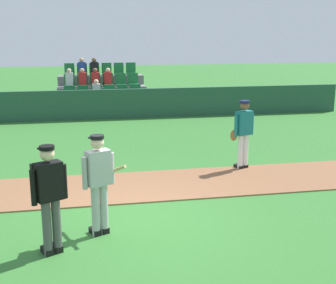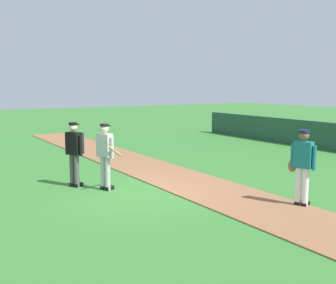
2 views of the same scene
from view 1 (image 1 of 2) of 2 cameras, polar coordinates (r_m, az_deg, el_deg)
ground_plane at (r=8.68m, az=-4.19°, el=-9.54°), size 80.00×80.00×0.00m
infield_dirt_path at (r=10.32m, az=-5.34°, el=-5.63°), size 28.00×2.09×0.03m
dugout_fence at (r=18.35m, az=-7.95°, el=4.70°), size 20.00×0.16×1.19m
stadium_bleachers at (r=20.21m, az=-8.29°, el=5.63°), size 3.90×2.95×2.30m
batter_grey_jersey at (r=7.77m, az=-8.66°, el=-4.84°), size 0.75×0.69×1.76m
umpire_home_plate at (r=7.24m, az=-14.69°, el=-6.26°), size 0.54×0.44×1.76m
runner_teal_jersey at (r=11.55m, az=9.41°, el=1.23°), size 0.67×0.39×1.76m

